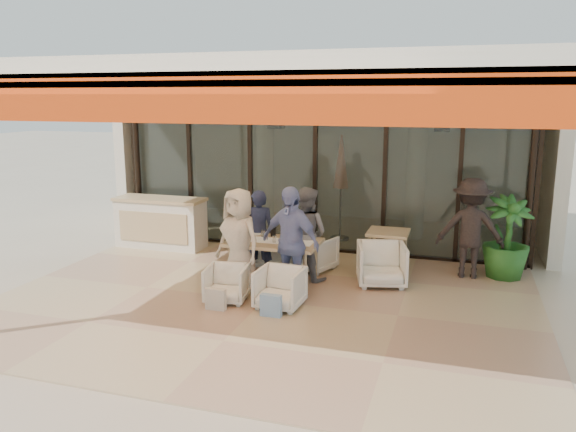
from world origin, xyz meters
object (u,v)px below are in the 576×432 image
side_chair (382,262)px  side_table (388,237)px  chair_near_right (280,286)px  diner_cream (239,241)px  host_counter (161,223)px  chair_far_right (313,252)px  diner_grey (306,234)px  dining_table (273,244)px  chair_near_left (227,282)px  standing_woman (470,229)px  potted_palm (507,238)px  chair_far_left (269,249)px  diner_navy (259,233)px  diner_periwinkle (290,242)px

side_chair → side_table: bearing=75.5°
chair_near_right → diner_cream: diner_cream is taller
chair_near_right → side_chair: (1.27, 1.44, 0.06)m
host_counter → chair_near_right: (3.35, -2.45, -0.20)m
chair_far_right → diner_cream: bearing=78.8°
diner_grey → side_table: bearing=-131.2°
dining_table → side_chair: size_ratio=1.92×
chair_near_left → diner_cream: bearing=81.4°
chair_near_right → standing_woman: (2.62, 2.29, 0.53)m
potted_palm → dining_table: bearing=-157.8°
chair_far_left → diner_navy: bearing=73.9°
dining_table → chair_far_left: bearing=113.7°
potted_palm → diner_cream: bearing=-154.4°
side_table → standing_woman: standing_woman is taller
chair_far_right → potted_palm: size_ratio=0.49×
dining_table → side_chair: (1.69, 0.49, -0.30)m
chair_near_left → diner_grey: bearing=50.5°
host_counter → chair_near_right: bearing=-36.1°
chair_far_left → diner_grey: size_ratio=0.41×
chair_near_left → diner_grey: diner_grey is taller
diner_grey → side_chair: size_ratio=2.02×
side_table → side_chair: bearing=-90.0°
diner_periwinkle → standing_woman: (2.62, 1.79, -0.01)m
chair_far_right → side_chair: (1.27, -0.46, 0.04)m
standing_woman → chair_near_left: bearing=32.4°
chair_near_left → potted_palm: (4.05, 2.44, 0.40)m
chair_far_left → side_chair: bearing=151.7°
diner_cream → diner_navy: bearing=110.3°
host_counter → diner_navy: 2.73m
chair_near_right → chair_far_right: bearing=92.7°
potted_palm → diner_periwinkle: bearing=-148.8°
side_chair → host_counter: bearing=153.3°
chair_far_right → standing_woman: bearing=-151.8°
chair_far_left → chair_near_right: chair_near_right is taller
diner_periwinkle → potted_palm: size_ratio=1.22×
dining_table → diner_periwinkle: bearing=-47.0°
diner_grey → standing_woman: size_ratio=0.92×
dining_table → potted_palm: size_ratio=1.06×
diner_periwinkle → chair_far_right: bearing=108.7°
host_counter → diner_periwinkle: bearing=-30.1°
side_table → chair_far_left: bearing=-172.1°
chair_far_left → chair_far_right: 0.84m
chair_far_left → chair_near_left: (0.00, -1.90, -0.02)m
host_counter → side_chair: size_ratio=2.37×
side_table → chair_near_right: bearing=-120.0°
chair_near_right → diner_cream: 1.10m
chair_far_left → diner_navy: size_ratio=0.44×
host_counter → standing_woman: bearing=-1.5°
dining_table → diner_periwinkle: size_ratio=0.87×
host_counter → diner_periwinkle: (3.35, -1.95, 0.33)m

